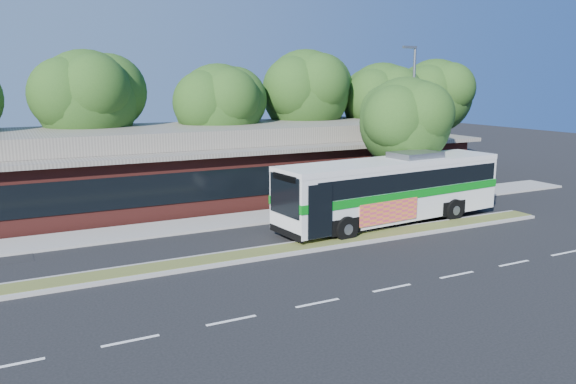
% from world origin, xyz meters
% --- Properties ---
extents(ground, '(120.00, 120.00, 0.00)m').
position_xyz_m(ground, '(0.00, 0.00, 0.00)').
color(ground, black).
rests_on(ground, ground).
extents(median_strip, '(26.00, 1.10, 0.15)m').
position_xyz_m(median_strip, '(0.00, 0.60, 0.07)').
color(median_strip, '#505926').
rests_on(median_strip, ground).
extents(sidewalk, '(44.00, 2.60, 0.12)m').
position_xyz_m(sidewalk, '(0.00, 6.40, 0.06)').
color(sidewalk, gray).
rests_on(sidewalk, ground).
extents(plaza_building, '(33.20, 11.20, 4.45)m').
position_xyz_m(plaza_building, '(0.00, 12.99, 2.13)').
color(plaza_building, '#541E1A').
rests_on(plaza_building, ground).
extents(lamp_post, '(0.93, 0.18, 9.07)m').
position_xyz_m(lamp_post, '(9.56, 6.00, 4.90)').
color(lamp_post, slate).
rests_on(lamp_post, ground).
extents(tree_bg_b, '(6.69, 6.00, 9.00)m').
position_xyz_m(tree_bg_b, '(-6.57, 16.14, 6.14)').
color(tree_bg_b, black).
rests_on(tree_bg_b, ground).
extents(tree_bg_c, '(6.24, 5.60, 8.26)m').
position_xyz_m(tree_bg_c, '(1.40, 15.13, 5.59)').
color(tree_bg_c, black).
rests_on(tree_bg_c, ground).
extents(tree_bg_d, '(6.91, 6.20, 9.37)m').
position_xyz_m(tree_bg_d, '(8.45, 16.15, 6.42)').
color(tree_bg_d, black).
rests_on(tree_bg_d, ground).
extents(tree_bg_e, '(6.47, 5.80, 8.50)m').
position_xyz_m(tree_bg_e, '(14.42, 15.14, 5.74)').
color(tree_bg_e, black).
rests_on(tree_bg_e, ground).
extents(tree_bg_f, '(6.69, 6.00, 8.92)m').
position_xyz_m(tree_bg_f, '(20.43, 16.14, 6.06)').
color(tree_bg_f, black).
rests_on(tree_bg_f, ground).
extents(transit_bus, '(12.89, 3.94, 3.57)m').
position_xyz_m(transit_bus, '(5.56, 2.40, 1.98)').
color(transit_bus, silver).
rests_on(transit_bus, ground).
extents(sedan, '(4.94, 2.04, 1.43)m').
position_xyz_m(sedan, '(-11.11, 9.63, 0.71)').
color(sedan, '#9EA0A5').
rests_on(sedan, ground).
extents(sidewalk_tree, '(5.67, 5.09, 7.37)m').
position_xyz_m(sidewalk_tree, '(8.88, 5.42, 4.94)').
color(sidewalk_tree, black).
rests_on(sidewalk_tree, ground).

